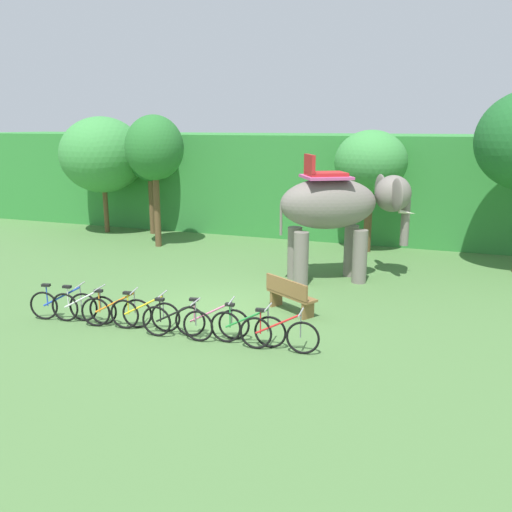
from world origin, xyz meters
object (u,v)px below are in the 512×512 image
object	(u,v)px
bike_red	(279,334)
tree_left	(371,163)
tree_center_right	(149,153)
bike_yellow	(145,314)
tree_far_right	(154,149)
bike_orange	(116,312)
tree_center_left	(102,155)
bike_white	(84,308)
wooden_bench	(290,294)
bike_black	(177,322)
bike_pink	(212,322)
bike_blue	(63,305)
elephant	(339,208)
bike_green	(248,328)

from	to	relation	value
bike_red	tree_left	bearing A→B (deg)	88.24
tree_center_right	bike_yellow	xyz separation A→B (m)	(5.69, -10.07, -3.07)
tree_far_right	tree_left	size ratio (longest dim) A/B	1.12
tree_center_right	bike_yellow	distance (m)	11.97
tree_left	bike_orange	size ratio (longest dim) A/B	2.65
tree_center_left	bike_white	bearing A→B (deg)	-57.80
tree_center_right	wooden_bench	size ratio (longest dim) A/B	3.17
bike_black	bike_red	xyz separation A→B (m)	(2.32, 0.11, 0.00)
tree_center_right	tree_far_right	world-z (taller)	tree_far_right
bike_black	tree_far_right	bearing A→B (deg)	122.24
tree_left	bike_pink	world-z (taller)	tree_left
tree_center_left	bike_yellow	bearing A→B (deg)	-51.27
tree_center_right	bike_blue	xyz separation A→B (m)	(3.51, -10.17, -3.07)
tree_left	bike_blue	world-z (taller)	tree_left
bike_red	elephant	bearing A→B (deg)	89.61
tree_center_right	elephant	bearing A→B (deg)	-26.25
tree_far_right	elephant	bearing A→B (deg)	-16.99
elephant	bike_black	xyz separation A→B (m)	(-2.36, -5.85, -1.82)
tree_far_right	bike_green	distance (m)	10.92
bike_yellow	bike_black	size ratio (longest dim) A/B	0.99
elephant	bike_blue	bearing A→B (deg)	-133.65
bike_blue	tree_center_right	bearing A→B (deg)	109.03
tree_center_right	bike_black	xyz separation A→B (m)	(6.63, -10.28, -3.07)
tree_far_right	bike_black	distance (m)	10.18
tree_center_left	bike_orange	world-z (taller)	tree_center_left
bike_black	bike_orange	bearing A→B (deg)	174.91
tree_left	bike_blue	size ratio (longest dim) A/B	2.65
tree_left	wooden_bench	distance (m)	8.05
bike_black	bike_red	bearing A→B (deg)	2.74
bike_yellow	bike_black	world-z (taller)	same
tree_far_right	bike_white	xyz separation A→B (m)	(2.58, -8.01, -3.35)
bike_green	elephant	bearing A→B (deg)	82.23
tree_center_left	bike_white	world-z (taller)	tree_center_left
tree_left	bike_black	size ratio (longest dim) A/B	2.59
bike_green	tree_center_right	bearing A→B (deg)	129.20
bike_blue	bike_black	bearing A→B (deg)	-1.93
elephant	bike_blue	world-z (taller)	elephant
tree_left	bike_white	xyz separation A→B (m)	(-5.18, -9.88, -2.89)
bike_blue	bike_red	world-z (taller)	same
bike_yellow	elephant	bearing A→B (deg)	59.74
tree_center_left	tree_far_right	size ratio (longest dim) A/B	0.99
bike_blue	bike_pink	bearing A→B (deg)	2.93
tree_center_left	tree_center_right	xyz separation A→B (m)	(2.07, 0.40, 0.12)
tree_center_left	bike_pink	xyz separation A→B (m)	(9.40, -9.58, -2.96)
tree_center_left	bike_red	world-z (taller)	tree_center_left
tree_center_left	bike_red	distance (m)	15.02
bike_blue	bike_orange	xyz separation A→B (m)	(1.46, 0.04, 0.00)
bike_blue	bike_red	bearing A→B (deg)	0.06
tree_center_right	bike_white	size ratio (longest dim) A/B	2.77
tree_center_right	bike_green	world-z (taller)	tree_center_right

